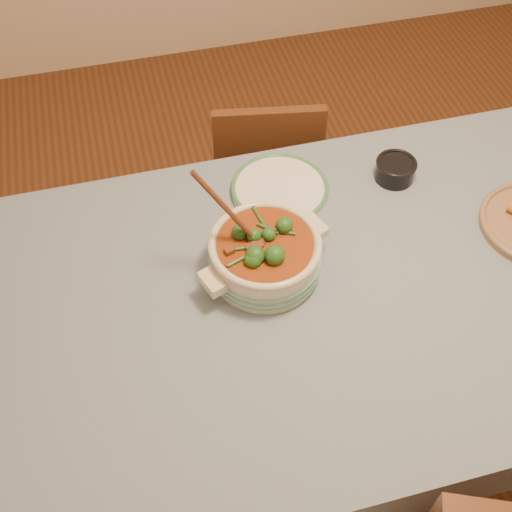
{
  "coord_description": "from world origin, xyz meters",
  "views": [
    {
      "loc": [
        -0.44,
        -0.88,
        2.09
      ],
      "look_at": [
        -0.19,
        0.07,
        0.85
      ],
      "focal_mm": 45.0,
      "sensor_mm": 36.0,
      "label": 1
    }
  ],
  "objects_px": {
    "stew_casserole": "(265,253)",
    "white_plate": "(280,189)",
    "condiment_bowl": "(395,169)",
    "chair_far": "(266,169)",
    "dining_table": "(332,306)"
  },
  "relations": [
    {
      "from": "dining_table",
      "to": "condiment_bowl",
      "type": "distance_m",
      "value": 0.46
    },
    {
      "from": "stew_casserole",
      "to": "chair_far",
      "type": "height_order",
      "value": "stew_casserole"
    },
    {
      "from": "white_plate",
      "to": "condiment_bowl",
      "type": "distance_m",
      "value": 0.34
    },
    {
      "from": "dining_table",
      "to": "condiment_bowl",
      "type": "bearing_deg",
      "value": 48.57
    },
    {
      "from": "dining_table",
      "to": "stew_casserole",
      "type": "xyz_separation_m",
      "value": [
        -0.16,
        0.1,
        0.16
      ]
    },
    {
      "from": "condiment_bowl",
      "to": "chair_far",
      "type": "xyz_separation_m",
      "value": [
        -0.27,
        0.44,
        -0.34
      ]
    },
    {
      "from": "stew_casserole",
      "to": "white_plate",
      "type": "bearing_deg",
      "value": 66.27
    },
    {
      "from": "condiment_bowl",
      "to": "white_plate",
      "type": "bearing_deg",
      "value": 175.34
    },
    {
      "from": "condiment_bowl",
      "to": "dining_table",
      "type": "bearing_deg",
      "value": -131.43
    },
    {
      "from": "chair_far",
      "to": "condiment_bowl",
      "type": "bearing_deg",
      "value": 131.58
    },
    {
      "from": "stew_casserole",
      "to": "white_plate",
      "type": "height_order",
      "value": "stew_casserole"
    },
    {
      "from": "stew_casserole",
      "to": "condiment_bowl",
      "type": "height_order",
      "value": "stew_casserole"
    },
    {
      "from": "dining_table",
      "to": "chair_far",
      "type": "xyz_separation_m",
      "value": [
        0.03,
        0.77,
        -0.22
      ]
    },
    {
      "from": "chair_far",
      "to": "dining_table",
      "type": "bearing_deg",
      "value": 98.32
    },
    {
      "from": "white_plate",
      "to": "chair_far",
      "type": "bearing_deg",
      "value": 79.98
    }
  ]
}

